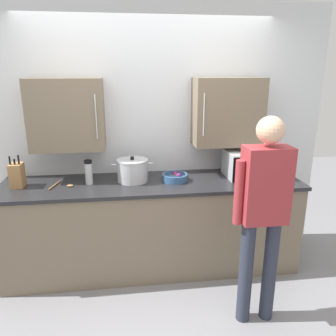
% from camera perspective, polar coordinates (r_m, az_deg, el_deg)
% --- Properties ---
extents(ground_plane, '(9.54, 9.54, 0.00)m').
position_cam_1_polar(ground_plane, '(3.03, -1.17, -24.39)').
color(ground_plane, gray).
extents(back_wall_tiled, '(3.76, 0.44, 2.64)m').
position_cam_1_polar(back_wall_tiled, '(3.45, -3.35, 6.52)').
color(back_wall_tiled, silver).
rests_on(back_wall_tiled, ground_plane).
extents(counter_unit, '(2.93, 0.72, 0.94)m').
position_cam_1_polar(counter_unit, '(3.41, -2.65, -9.89)').
color(counter_unit, '#756651').
rests_on(counter_unit, ground_plane).
extents(microwave_oven, '(0.48, 0.43, 0.27)m').
position_cam_1_polar(microwave_oven, '(3.44, 13.71, 0.67)').
color(microwave_oven, '#B7BABF').
rests_on(microwave_oven, counter_unit).
extents(wooden_spoon, '(0.22, 0.24, 0.02)m').
position_cam_1_polar(wooden_spoon, '(3.26, -17.89, -2.86)').
color(wooden_spoon, '#A37547').
rests_on(wooden_spoon, counter_unit).
extents(stock_pot, '(0.40, 0.30, 0.25)m').
position_cam_1_polar(stock_pot, '(3.23, -6.17, -0.40)').
color(stock_pot, '#B7BABF').
rests_on(stock_pot, counter_unit).
extents(fruit_bowl, '(0.25, 0.25, 0.10)m').
position_cam_1_polar(fruit_bowl, '(3.24, 1.22, -1.53)').
color(fruit_bowl, '#335684').
rests_on(fruit_bowl, counter_unit).
extents(thermos_flask, '(0.07, 0.07, 0.24)m').
position_cam_1_polar(thermos_flask, '(3.22, -13.61, -0.68)').
color(thermos_flask, '#B7BABF').
rests_on(thermos_flask, counter_unit).
extents(knife_block, '(0.11, 0.15, 0.31)m').
position_cam_1_polar(knife_block, '(3.36, -24.72, -1.13)').
color(knife_block, '#A37547').
rests_on(knife_block, counter_unit).
extents(person_figure, '(0.50, 0.67, 1.68)m').
position_cam_1_polar(person_figure, '(2.59, 16.19, -6.20)').
color(person_figure, '#282D3D').
rests_on(person_figure, ground_plane).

